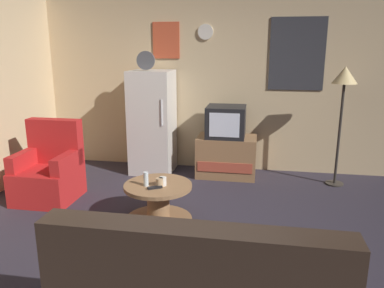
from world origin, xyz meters
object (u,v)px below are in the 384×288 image
(remote_control, at_px, (155,187))
(mug_ceramic_white, at_px, (163,181))
(coffee_table, at_px, (158,203))
(wine_glass, at_px, (146,179))
(fridge, at_px, (152,122))
(standing_lamp, at_px, (344,85))
(tv_stand, at_px, (226,156))
(armchair, at_px, (49,172))
(crt_tv, at_px, (226,122))
(mug_ceramic_tan, at_px, (159,182))

(remote_control, bearing_deg, mug_ceramic_white, 28.68)
(coffee_table, relative_size, remote_control, 4.80)
(wine_glass, bearing_deg, remote_control, -27.79)
(coffee_table, bearing_deg, mug_ceramic_white, -21.19)
(fridge, bearing_deg, remote_control, -73.65)
(fridge, height_order, standing_lamp, fridge)
(wine_glass, distance_m, mug_ceramic_white, 0.18)
(tv_stand, relative_size, wine_glass, 5.60)
(standing_lamp, distance_m, armchair, 3.87)
(standing_lamp, relative_size, coffee_table, 2.21)
(wine_glass, bearing_deg, tv_stand, 68.06)
(wine_glass, relative_size, remote_control, 1.00)
(remote_control, xyz_separation_m, armchair, (-1.49, 0.54, -0.10))
(fridge, relative_size, armchair, 1.84)
(coffee_table, relative_size, mug_ceramic_white, 8.00)
(tv_stand, height_order, wine_glass, tv_stand)
(coffee_table, distance_m, wine_glass, 0.32)
(fridge, xyz_separation_m, crt_tv, (1.08, -0.03, 0.05))
(crt_tv, height_order, armchair, crt_tv)
(armchair, bearing_deg, mug_ceramic_tan, -17.22)
(tv_stand, relative_size, mug_ceramic_white, 9.33)
(tv_stand, bearing_deg, standing_lamp, -4.06)
(wine_glass, xyz_separation_m, mug_ceramic_white, (0.17, 0.04, -0.03))
(wine_glass, xyz_separation_m, mug_ceramic_tan, (0.14, 0.01, -0.03))
(mug_ceramic_white, xyz_separation_m, remote_control, (-0.06, -0.10, -0.03))
(coffee_table, distance_m, armchair, 1.55)
(fridge, xyz_separation_m, standing_lamp, (2.60, -0.13, 0.60))
(standing_lamp, height_order, wine_glass, standing_lamp)
(fridge, relative_size, wine_glass, 11.80)
(mug_ceramic_tan, bearing_deg, mug_ceramic_white, 54.70)
(mug_ceramic_tan, bearing_deg, coffee_table, 119.61)
(crt_tv, distance_m, remote_control, 1.88)
(fridge, bearing_deg, crt_tv, -1.45)
(wine_glass, relative_size, mug_ceramic_white, 1.67)
(coffee_table, height_order, wine_glass, wine_glass)
(mug_ceramic_white, distance_m, mug_ceramic_tan, 0.04)
(fridge, height_order, mug_ceramic_white, fridge)
(wine_glass, relative_size, mug_ceramic_tan, 1.67)
(coffee_table, bearing_deg, armchair, 164.52)
(mug_ceramic_tan, xyz_separation_m, armchair, (-1.52, 0.47, -0.14))
(fridge, xyz_separation_m, wine_glass, (0.41, -1.73, -0.25))
(coffee_table, distance_m, remote_control, 0.26)
(coffee_table, height_order, mug_ceramic_white, mug_ceramic_white)
(tv_stand, bearing_deg, mug_ceramic_tan, -107.79)
(mug_ceramic_white, distance_m, remote_control, 0.12)
(standing_lamp, bearing_deg, remote_control, -141.34)
(fridge, distance_m, armchair, 1.64)
(fridge, xyz_separation_m, mug_ceramic_white, (0.58, -1.69, -0.28))
(standing_lamp, relative_size, mug_ceramic_white, 17.67)
(tv_stand, height_order, standing_lamp, standing_lamp)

